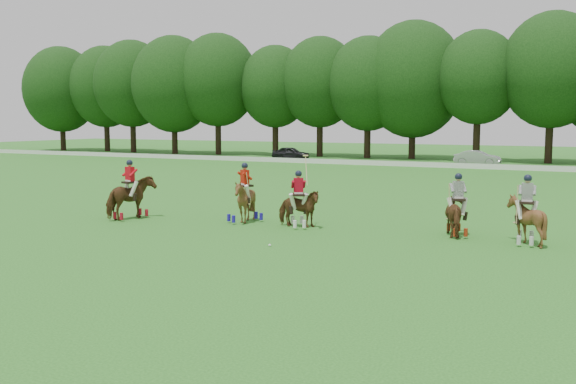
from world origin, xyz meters
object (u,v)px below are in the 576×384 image
at_px(polo_red_a, 130,197).
at_px(polo_red_b, 298,208).
at_px(polo_red_c, 245,201).
at_px(polo_stripe_a, 457,214).
at_px(car_left, 291,153).
at_px(car_mid, 477,158).
at_px(polo_ball, 270,245).
at_px(polo_stripe_b, 526,219).

bearing_deg(polo_red_a, polo_red_b, 10.39).
relative_size(polo_red_c, polo_stripe_a, 1.08).
bearing_deg(polo_red_b, polo_red_a, -169.61).
distance_m(car_left, polo_stripe_a, 44.66).
distance_m(polo_red_b, polo_red_c, 2.44).
bearing_deg(polo_red_a, car_mid, 80.14).
bearing_deg(polo_red_a, polo_stripe_a, 9.79).
xyz_separation_m(car_mid, polo_ball, (1.11, -41.67, -0.63)).
bearing_deg(polo_stripe_a, polo_red_b, -170.94).
distance_m(car_mid, polo_ball, 41.69).
height_order(car_left, polo_ball, car_left).
bearing_deg(car_mid, polo_red_c, 176.09).
relative_size(polo_red_a, polo_stripe_a, 1.10).
bearing_deg(car_left, car_mid, -97.58).
bearing_deg(polo_red_b, polo_stripe_b, 3.00).
bearing_deg(car_left, polo_red_c, -163.53).
bearing_deg(car_left, polo_ball, -161.83).
xyz_separation_m(polo_stripe_b, polo_ball, (-7.37, -4.23, -0.79)).
distance_m(polo_red_a, polo_stripe_b, 15.38).
relative_size(car_mid, polo_red_b, 1.50).
relative_size(car_mid, polo_stripe_b, 1.76).
bearing_deg(polo_red_b, car_mid, 90.45).
xyz_separation_m(polo_red_a, polo_stripe_b, (15.29, 1.73, -0.08)).
bearing_deg(car_mid, car_left, 89.32).
xyz_separation_m(polo_red_a, polo_ball, (7.92, -2.50, -0.86)).
distance_m(polo_red_a, polo_ball, 8.35).
relative_size(car_left, polo_red_c, 1.62).
bearing_deg(polo_stripe_b, polo_red_a, -173.54).
bearing_deg(polo_red_c, car_mid, 86.77).
distance_m(polo_red_c, polo_stripe_a, 8.30).
bearing_deg(polo_ball, polo_red_a, 162.48).
height_order(polo_stripe_b, polo_ball, polo_stripe_b).
distance_m(polo_stripe_a, polo_ball, 6.93).
relative_size(car_left, polo_stripe_a, 1.74).
height_order(car_mid, polo_ball, car_mid).
xyz_separation_m(polo_red_b, polo_stripe_a, (5.82, 0.93, 0.03)).
bearing_deg(polo_red_b, polo_stripe_a, 9.06).
bearing_deg(polo_stripe_a, polo_stripe_b, -11.96).
bearing_deg(polo_stripe_b, polo_red_c, -178.23).
bearing_deg(polo_red_c, polo_red_a, -163.29).
distance_m(polo_red_b, polo_stripe_a, 5.90).
relative_size(polo_stripe_a, polo_ball, 24.81).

